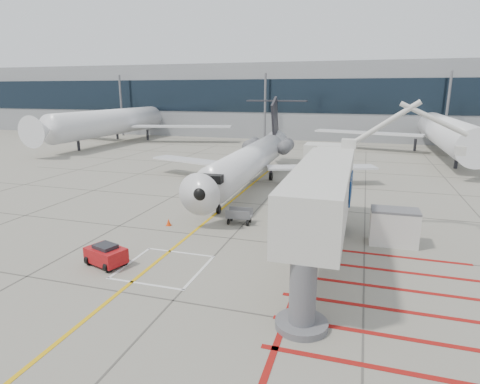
% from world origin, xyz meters
% --- Properties ---
extents(ground_plane, '(260.00, 260.00, 0.00)m').
position_xyz_m(ground_plane, '(0.00, 0.00, 0.00)').
color(ground_plane, gray).
rests_on(ground_plane, ground).
extents(regional_jet, '(25.12, 31.30, 8.04)m').
position_xyz_m(regional_jet, '(-2.68, 15.87, 4.02)').
color(regional_jet, white).
rests_on(regional_jet, ground_plane).
extents(jet_bridge, '(8.43, 17.75, 7.10)m').
position_xyz_m(jet_bridge, '(5.68, 1.68, 3.55)').
color(jet_bridge, silver).
rests_on(jet_bridge, ground_plane).
extents(pushback_tug, '(2.37, 1.87, 1.21)m').
position_xyz_m(pushback_tug, '(-5.01, -1.66, 0.61)').
color(pushback_tug, '#AE1014').
rests_on(pushback_tug, ground_plane).
extents(baggage_cart, '(1.77, 1.17, 1.08)m').
position_xyz_m(baggage_cart, '(-0.34, 6.95, 0.54)').
color(baggage_cart, '#545559').
rests_on(baggage_cart, ground_plane).
extents(ground_power_unit, '(2.75, 1.64, 2.15)m').
position_xyz_m(ground_power_unit, '(9.60, 5.99, 1.08)').
color(ground_power_unit, silver).
rests_on(ground_power_unit, ground_plane).
extents(cone_nose, '(0.35, 0.35, 0.48)m').
position_xyz_m(cone_nose, '(-4.82, 5.09, 0.24)').
color(cone_nose, '#E43C0C').
rests_on(cone_nose, ground_plane).
extents(cone_side, '(0.39, 0.39, 0.55)m').
position_xyz_m(cone_side, '(3.14, 6.50, 0.27)').
color(cone_side, '#F0590C').
rests_on(cone_side, ground_plane).
extents(terminal_building, '(180.00, 28.00, 14.00)m').
position_xyz_m(terminal_building, '(10.00, 70.00, 7.00)').
color(terminal_building, gray).
rests_on(terminal_building, ground_plane).
extents(terminal_glass_band, '(180.00, 0.10, 6.00)m').
position_xyz_m(terminal_glass_band, '(10.00, 55.95, 8.00)').
color(terminal_glass_band, black).
rests_on(terminal_glass_band, ground_plane).
extents(bg_aircraft_b, '(39.05, 43.39, 13.02)m').
position_xyz_m(bg_aircraft_b, '(-34.23, 46.00, 6.51)').
color(bg_aircraft_b, silver).
rests_on(bg_aircraft_b, ground_plane).
extents(bg_aircraft_c, '(36.52, 40.57, 12.17)m').
position_xyz_m(bg_aircraft_c, '(18.15, 46.00, 6.09)').
color(bg_aircraft_c, silver).
rests_on(bg_aircraft_c, ground_plane).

